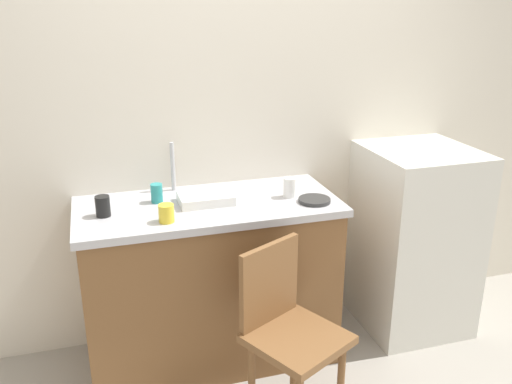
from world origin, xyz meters
TOP-DOWN VIEW (x-y plane):
  - back_wall at (0.00, 1.00)m, footprint 4.80×0.10m
  - cabinet_base at (-0.25, 0.65)m, footprint 1.34×0.60m
  - countertop at (-0.25, 0.65)m, footprint 1.38×0.64m
  - faucet at (-0.39, 0.90)m, footprint 0.02×0.02m
  - refrigerator at (1.01, 0.64)m, footprint 0.60×0.63m
  - chair at (-0.01, 0.05)m, footprint 0.54×0.54m
  - dish_tray at (-0.27, 0.65)m, footprint 0.28×0.20m
  - hotplate at (0.29, 0.50)m, footprint 0.17×0.17m
  - cup_white at (0.18, 0.61)m, footprint 0.07×0.07m
  - cup_teal at (-0.51, 0.73)m, footprint 0.06×0.06m
  - cup_yellow at (-0.50, 0.45)m, footprint 0.08×0.08m
  - cup_black at (-0.79, 0.62)m, footprint 0.07×0.07m

SIDE VIEW (x-z plane):
  - cabinet_base at x=-0.25m, z-range 0.00..0.90m
  - chair at x=-0.01m, z-range 0.05..0.94m
  - refrigerator at x=1.01m, z-range 0.00..1.13m
  - countertop at x=-0.25m, z-range 0.90..0.94m
  - hotplate at x=0.29m, z-range 0.94..0.96m
  - dish_tray at x=-0.27m, z-range 0.94..0.99m
  - cup_yellow at x=-0.50m, z-range 0.94..1.03m
  - cup_teal at x=-0.51m, z-range 0.94..1.04m
  - cup_black at x=-0.79m, z-range 0.94..1.04m
  - cup_white at x=0.18m, z-range 0.94..1.05m
  - faucet at x=-0.39m, z-range 0.94..1.21m
  - back_wall at x=0.00m, z-range 0.00..2.48m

